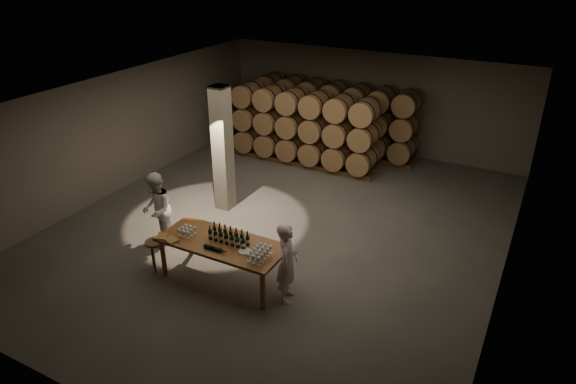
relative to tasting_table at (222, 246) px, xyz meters
The scene contains 15 objects.
room 3.34m from the tasting_table, 123.69° to the left, with size 12.00×12.00×12.00m.
tasting_table is the anchor object (origin of this frame).
barrel_stack_back 7.77m from the tasting_table, 97.11° to the left, with size 5.48×0.95×2.31m.
barrel_stack_front 6.46m from the tasting_table, 102.09° to the left, with size 4.70×0.95×2.31m.
bottle_cluster 0.26m from the tasting_table, 25.95° to the left, with size 0.86×0.23×0.32m.
lying_bottles 0.35m from the tasting_table, 84.66° to the right, with size 0.49×0.09×0.09m.
glass_cluster_left 0.82m from the tasting_table, behind, with size 0.30×0.30×0.17m.
glass_cluster_right 0.98m from the tasting_table, ahead, with size 0.31×0.53×0.18m.
plate 0.60m from the tasting_table, ahead, with size 0.25×0.25×0.01m, color silver.
notebook_near 1.02m from the tasting_table, 154.85° to the right, with size 0.27×0.21×0.03m, color olive.
notebook_corner 1.26m from the tasting_table, 160.72° to the right, with size 0.19×0.25×0.02m, color olive.
pen 0.89m from the tasting_table, 149.18° to the right, with size 0.01×0.01×0.14m, color black.
stool 1.52m from the tasting_table, 167.07° to the right, with size 0.40×0.40×0.67m.
person_man 1.43m from the tasting_table, ahead, with size 0.60×0.39×1.65m, color silver.
person_woman 2.16m from the tasting_table, 166.86° to the left, with size 0.84×0.65×1.73m, color silver.
Camera 1 is at (5.23, -9.53, 6.20)m, focal length 32.00 mm.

